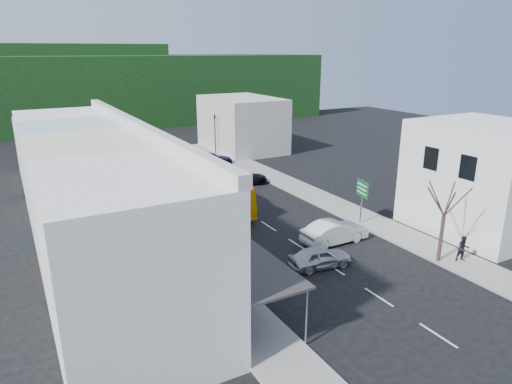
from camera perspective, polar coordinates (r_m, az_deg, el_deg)
name	(u,v)px	position (r m, az deg, el deg)	size (l,w,h in m)	color
ground	(297,245)	(32.00, 5.20, -6.58)	(120.00, 120.00, 0.00)	black
sidewalk_left	(150,218)	(37.60, -13.08, -3.13)	(3.00, 52.00, 0.15)	gray
sidewalk_right	(305,191)	(43.70, 6.12, 0.12)	(3.00, 52.00, 0.15)	gray
shopfront_row	(91,197)	(30.77, -19.91, -0.62)	(8.25, 30.00, 8.00)	white
right_building	(483,178)	(37.25, 26.55, 1.59)	(8.00, 9.00, 8.00)	white
distant_block_left	(60,149)	(52.31, -23.30, 4.98)	(8.00, 10.00, 6.00)	#B7B2A8
distant_block_right	(242,124)	(61.48, -1.77, 8.50)	(8.00, 12.00, 7.00)	#B7B2A8
hillside	(94,85)	(90.73, -19.56, 12.45)	(80.00, 26.00, 14.00)	black
bus	(209,189)	(39.37, -5.88, 0.43)	(2.50, 11.60, 3.10)	#FFAB04
car_silver	(320,257)	(28.77, 7.97, -8.01)	(1.80, 4.40, 1.40)	silver
car_white	(334,233)	(32.42, 9.77, -5.10)	(1.80, 4.40, 1.40)	silver
car_red	(218,238)	(31.30, -4.75, -5.74)	(1.90, 4.60, 1.40)	maroon
car_black_near	(243,178)	(45.60, -1.60, 1.77)	(1.84, 4.50, 1.40)	black
car_black_far	(181,173)	(47.95, -9.37, 2.32)	(1.80, 4.40, 1.40)	black
car_navy_far	(211,159)	(53.67, -5.61, 4.08)	(1.84, 4.50, 1.40)	black
pedestrian_left	(182,238)	(30.77, -9.18, -5.73)	(0.60, 0.40, 1.70)	black
pedestrian_right	(463,248)	(31.72, 24.49, -6.43)	(0.70, 0.44, 1.70)	black
direction_sign	(361,202)	(35.73, 13.05, -1.28)	(0.51, 1.63, 3.61)	#0C5D26
street_tree	(444,216)	(30.40, 22.43, -2.76)	(2.19, 2.19, 6.35)	#33271F
traffic_signal	(215,135)	(58.67, -5.13, 7.15)	(0.91, 1.17, 5.25)	black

